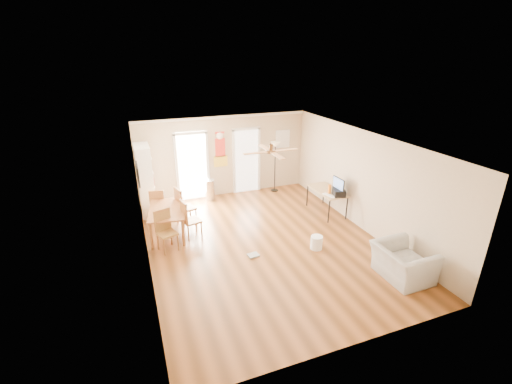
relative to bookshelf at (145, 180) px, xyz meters
name	(u,v)px	position (x,y,z in m)	size (l,w,h in m)	color
floor	(265,243)	(2.53, -2.85, -1.02)	(7.00, 7.00, 0.00)	brown
ceiling	(266,141)	(2.53, -2.85, 1.58)	(5.50, 7.00, 0.00)	silver
wall_back	(224,156)	(2.53, 0.65, 0.28)	(5.50, 0.04, 2.60)	beige
wall_front	(355,280)	(2.53, -6.35, 0.28)	(5.50, 0.04, 2.60)	beige
wall_left	(143,213)	(-0.22, -2.85, 0.28)	(0.04, 7.00, 2.60)	beige
wall_right	(363,181)	(5.28, -2.85, 0.28)	(0.04, 7.00, 2.60)	beige
crown_molding	(266,142)	(2.53, -2.85, 1.54)	(5.50, 7.00, 0.08)	white
kitchen_doorway	(192,167)	(1.48, 0.63, 0.03)	(0.90, 0.10, 2.10)	white
bathroom_doorway	(246,161)	(3.28, 0.63, 0.03)	(0.80, 0.10, 2.10)	white
wall_decal	(220,149)	(2.40, 0.63, 0.53)	(0.46, 0.03, 1.10)	red
ac_grille	(283,139)	(4.58, 0.62, 0.68)	(0.50, 0.04, 0.60)	white
framed_poster	(138,174)	(-0.20, -1.45, 0.68)	(0.04, 0.66, 0.48)	black
ceiling_fan	(271,151)	(2.53, -3.15, 1.41)	(1.24, 1.24, 0.20)	#593819
bookshelf	(145,180)	(0.00, 0.00, 0.00)	(0.41, 0.92, 2.04)	white
dining_table	(168,222)	(0.38, -1.53, -0.66)	(0.87, 1.45, 0.73)	#A16434
dining_chair_right_a	(186,206)	(0.93, -1.10, -0.49)	(0.44, 0.44, 1.07)	#955430
dining_chair_right_b	(191,219)	(0.93, -1.86, -0.51)	(0.42, 0.42, 1.01)	#A46F35
dining_chair_near	(167,231)	(0.26, -2.32, -0.52)	(0.41, 0.41, 1.00)	olive
dining_chair_far	(158,205)	(0.24, -0.61, -0.54)	(0.39, 0.39, 0.96)	#9E6B33
trash_can	(210,190)	(1.92, 0.34, -0.69)	(0.31, 0.31, 0.66)	silver
torchiere_lamp	(275,167)	(4.18, 0.31, -0.17)	(0.32, 0.32, 1.70)	black
computer_desk	(326,201)	(4.90, -1.81, -0.67)	(0.66, 1.31, 0.70)	tan
imac	(338,186)	(5.00, -2.20, -0.07)	(0.07, 0.53, 0.49)	black
keyboard	(329,195)	(4.73, -2.19, -0.31)	(0.13, 0.40, 0.02)	white
printer	(339,193)	(4.98, -2.29, -0.22)	(0.31, 0.36, 0.18)	black
orange_bottle	(330,189)	(4.83, -2.04, -0.18)	(0.09, 0.09, 0.26)	orange
wastebasket_a	(316,242)	(3.60, -3.52, -0.85)	(0.29, 0.29, 0.33)	white
floor_cloth	(253,255)	(2.06, -3.29, -1.00)	(0.26, 0.20, 0.04)	gray
armchair	(403,263)	(4.68, -5.16, -0.66)	(1.10, 0.96, 0.72)	#ADADA8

